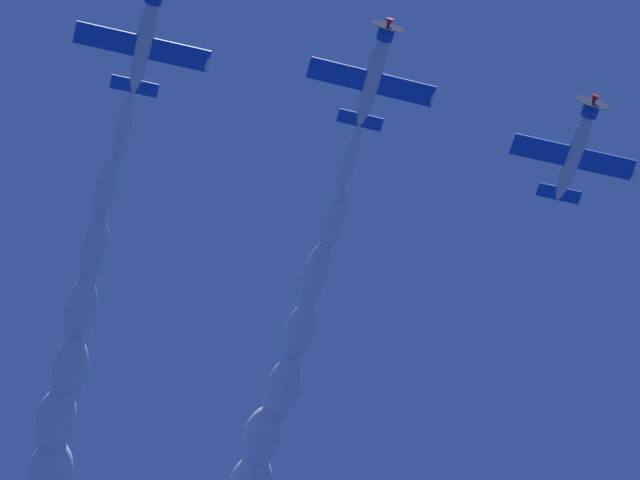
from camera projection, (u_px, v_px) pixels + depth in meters
airplane_lead at (575, 150)px, 95.23m from camera, size 8.96×8.40×2.82m
airplane_left_wingman at (374, 75)px, 95.29m from camera, size 8.97×8.40×2.74m
airplane_right_wingman at (145, 39)px, 91.22m from camera, size 8.96×8.38×2.84m
smoke_trail_left_wingman at (265, 435)px, 107.16m from camera, size 23.58×36.37×5.97m
smoke_trail_right_wingman at (59, 421)px, 103.35m from camera, size 24.60×36.94×5.87m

